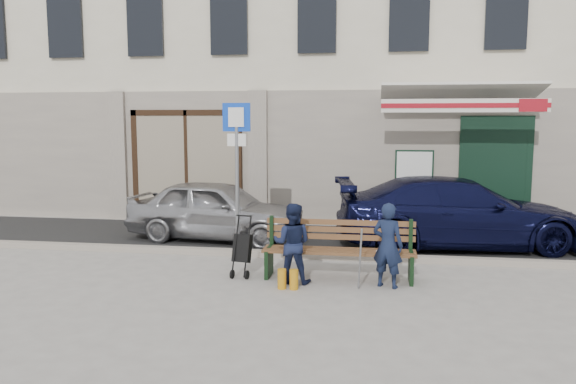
% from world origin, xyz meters
% --- Properties ---
extents(ground, '(80.00, 80.00, 0.00)m').
position_xyz_m(ground, '(0.00, 0.00, 0.00)').
color(ground, '#9E9991').
rests_on(ground, ground).
extents(asphalt_lane, '(60.00, 3.20, 0.01)m').
position_xyz_m(asphalt_lane, '(0.00, 3.10, 0.01)').
color(asphalt_lane, '#282828').
rests_on(asphalt_lane, ground).
extents(curb, '(60.00, 0.18, 0.12)m').
position_xyz_m(curb, '(0.00, 1.50, 0.06)').
color(curb, '#9E9384').
rests_on(curb, ground).
extents(building, '(20.00, 8.27, 10.00)m').
position_xyz_m(building, '(0.01, 8.45, 4.97)').
color(building, beige).
rests_on(building, ground).
extents(car_silver, '(3.88, 1.92, 1.27)m').
position_xyz_m(car_silver, '(-1.86, 2.84, 0.64)').
color(car_silver, '#A7A7AB').
rests_on(car_silver, ground).
extents(car_navy, '(5.00, 2.55, 1.39)m').
position_xyz_m(car_navy, '(3.03, 2.89, 0.69)').
color(car_navy, black).
rests_on(car_navy, ground).
extents(parking_sign, '(0.52, 0.08, 2.81)m').
position_xyz_m(parking_sign, '(-1.14, 1.74, 1.90)').
color(parking_sign, gray).
rests_on(parking_sign, ground).
extents(bench, '(2.40, 1.17, 0.98)m').
position_xyz_m(bench, '(0.81, 0.27, 0.46)').
color(bench, brown).
rests_on(bench, ground).
extents(man, '(0.55, 0.45, 1.28)m').
position_xyz_m(man, '(1.61, -0.06, 0.64)').
color(man, '#141D37').
rests_on(man, ground).
extents(woman, '(0.63, 0.50, 1.24)m').
position_xyz_m(woman, '(0.16, -0.04, 0.62)').
color(woman, '#141C39').
rests_on(woman, ground).
extents(stroller, '(0.32, 0.43, 0.97)m').
position_xyz_m(stroller, '(-0.69, 0.21, 0.43)').
color(stroller, black).
rests_on(stroller, ground).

